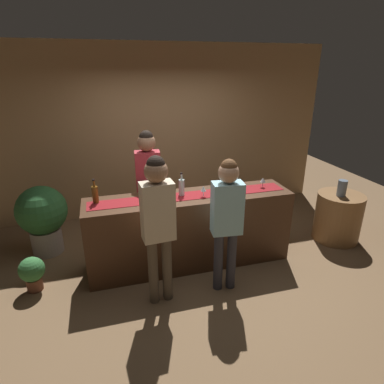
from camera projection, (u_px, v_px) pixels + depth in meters
name	position (u px, v px, depth m)	size (l,w,h in m)	color
ground_plane	(190.00, 262.00, 4.47)	(10.00, 10.00, 0.00)	brown
back_wall	(161.00, 132.00, 5.64)	(6.00, 0.12, 2.90)	tan
bar_counter	(190.00, 230.00, 4.29)	(2.66, 0.60, 0.99)	#472B19
counter_runner_cloth	(190.00, 196.00, 4.10)	(2.53, 0.28, 0.01)	maroon
wine_bottle_clear	(182.00, 187.00, 4.08)	(0.07, 0.07, 0.30)	#B2C6C1
wine_bottle_amber	(95.00, 194.00, 3.86)	(0.07, 0.07, 0.30)	brown
wine_glass_near_customer	(203.00, 189.00, 4.04)	(0.07, 0.07, 0.14)	silver
wine_glass_mid_counter	(263.00, 180.00, 4.35)	(0.07, 0.07, 0.14)	silver
wine_glass_far_end	(145.00, 193.00, 3.91)	(0.07, 0.07, 0.14)	silver
bartender	(148.00, 178.00, 4.48)	(0.36, 0.24, 1.74)	#26262B
customer_sipping	(227.00, 214.00, 3.59)	(0.36, 0.24, 1.62)	#33333D
customer_browsing	(158.00, 216.00, 3.36)	(0.35, 0.24, 1.72)	brown
round_side_table	(338.00, 217.00, 4.94)	(0.68, 0.68, 0.74)	olive
vase_on_side_table	(342.00, 188.00, 4.72)	(0.13, 0.13, 0.24)	slate
potted_plant_tall	(43.00, 215.00, 4.50)	(0.69, 0.69, 1.00)	#9E9389
potted_plant_small	(32.00, 272.00, 3.82)	(0.30, 0.30, 0.43)	brown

